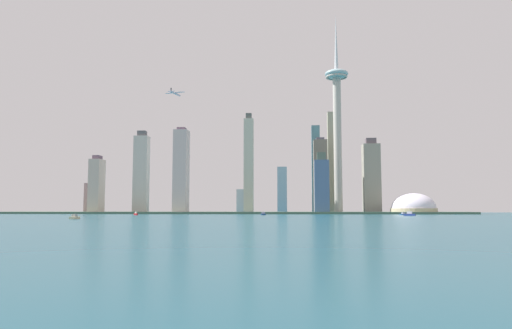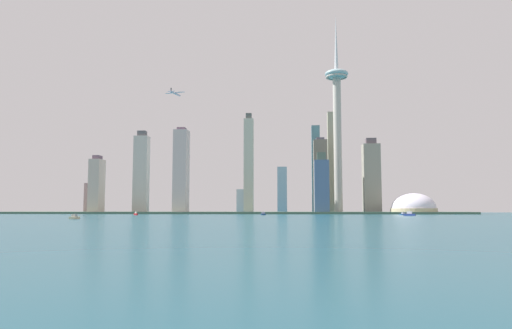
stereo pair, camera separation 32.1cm
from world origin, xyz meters
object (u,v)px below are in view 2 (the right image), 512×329
Objects in this scene: skyscraper_1 at (249,165)px; skyscraper_3 at (282,190)px; skyscraper_4 at (322,185)px; skyscraper_0 at (141,174)px; boat_2 at (409,214)px; skyscraper_10 at (94,198)px; observation_tower at (337,112)px; boat_3 at (74,217)px; boat_4 at (263,214)px; stadium_dome at (414,209)px; skyscraper_9 at (321,176)px; airplane at (175,93)px; skyscraper_11 at (316,169)px; skyscraper_7 at (334,162)px; skyscraper_2 at (371,178)px; skyscraper_5 at (97,186)px; boat_1 at (403,214)px; skyscraper_8 at (181,171)px; skyscraper_6 at (242,201)px; boat_0 at (136,214)px.

skyscraper_1 is 99.38m from skyscraper_3.
skyscraper_1 reaches higher than skyscraper_4.
skyscraper_1 is at bearing 4.95° from skyscraper_0.
skyscraper_10 is at bearing -177.20° from boat_2.
skyscraper_4 is at bearing -130.17° from observation_tower.
boat_4 is at bearing 145.57° from boat_3.
skyscraper_0 is at bearing -178.91° from observation_tower.
stadium_dome is at bearing 113.50° from boat_4.
skyscraper_9 is 281.81m from airplane.
skyscraper_11 is at bearing 150.27° from boat_3.
skyscraper_7 is at bearing -16.75° from skyscraper_3.
skyscraper_2 is (56.97, 26.96, -106.68)m from observation_tower.
skyscraper_0 is at bearing -169.05° from skyscraper_7.
skyscraper_10 is at bearing 119.88° from skyscraper_5.
boat_1 is at bearing -62.27° from skyscraper_11.
skyscraper_1 is 130.39m from skyscraper_4.
skyscraper_2 is 71.89m from skyscraper_7.
boat_3 is at bearing -36.37° from boat_4.
observation_tower is at bearing 3.33° from skyscraper_5.
observation_tower is at bearing 4.34° from skyscraper_8.
skyscraper_10 is (-86.70, 14.89, -39.21)m from skyscraper_0.
skyscraper_7 is at bearing 4.00° from skyscraper_6.
skyscraper_5 is 8.42× the size of boat_1.
skyscraper_7 reaches higher than stadium_dome.
skyscraper_4 is 2.31× the size of skyscraper_6.
boat_3 is at bearing -118.64° from skyscraper_9.
skyscraper_11 is at bearing 142.32° from skyscraper_7.
skyscraper_8 is at bearing -171.53° from skyscraper_2.
skyscraper_8 is 8.23× the size of boat_4.
skyscraper_2 is (-56.97, 40.22, 51.32)m from stadium_dome.
skyscraper_10 is at bearing -162.74° from boat_3.
skyscraper_5 reaches higher than skyscraper_6.
skyscraper_3 is at bearing 137.46° from skyscraper_9.
skyscraper_3 is 317.63m from skyscraper_5.
skyscraper_8 is (-366.73, -5.91, 60.34)m from stadium_dome.
skyscraper_10 is 501.82m from boat_1.
observation_tower is 29.26× the size of boat_1.
boat_4 is (-79.03, -222.49, -76.70)m from skyscraper_11.
skyscraper_1 is 14.86× the size of boat_1.
skyscraper_10 is 5.07× the size of boat_1.
boat_2 is at bearing -25.62° from skyscraper_0.
skyscraper_0 is at bearing 169.51° from skyscraper_8.
skyscraper_8 is at bearing -145.08° from skyscraper_6.
skyscraper_0 is 73.50m from skyscraper_5.
observation_tower is 3.48× the size of skyscraper_5.
skyscraper_1 is 121.16m from skyscraper_9.
boat_0 is 0.50× the size of boat_3.
boat_4 is (49.85, -188.28, -19.11)m from skyscraper_6.
boat_2 is at bearing -74.77° from skyscraper_7.
boat_0 is 351.15m from boat_1.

